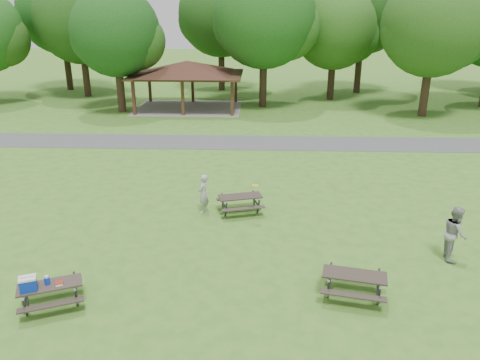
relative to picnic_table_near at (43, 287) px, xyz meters
name	(u,v)px	position (x,y,z in m)	size (l,w,h in m)	color
ground	(204,260)	(4.02, 2.78, -0.66)	(160.00, 160.00, 0.00)	#3D7120
asphalt_path	(230,142)	(4.02, 16.78, -0.65)	(120.00, 3.20, 0.02)	#464648
pavilion	(187,70)	(0.02, 26.78, 2.40)	(8.60, 7.01, 3.76)	#3D2016
tree_row_c	(81,21)	(-9.88, 31.80, 5.88)	(8.19, 7.80, 10.67)	black
tree_row_d	(117,35)	(-4.90, 25.30, 5.11)	(6.93, 6.60, 9.27)	#302015
tree_row_e	(265,20)	(6.12, 27.80, 6.12)	(8.40, 8.00, 11.02)	black
tree_row_f	(335,30)	(12.11, 31.30, 5.18)	(7.35, 7.00, 9.55)	black
tree_row_g	(435,28)	(18.11, 24.80, 5.67)	(7.77, 7.40, 10.25)	black
tree_deep_a	(62,13)	(-12.88, 35.30, 6.47)	(8.40, 8.00, 11.38)	black
tree_deep_b	(222,16)	(2.12, 35.80, 6.23)	(8.40, 8.00, 11.13)	#2E2114
tree_deep_c	(364,10)	(15.12, 34.80, 6.78)	(8.82, 8.40, 11.90)	#321E16
picnic_table_near	(43,287)	(0.00, 0.00, 0.00)	(2.04, 1.87, 1.15)	#312823
picnic_table_middle	(240,200)	(5.04, 6.55, -0.12)	(2.00, 1.76, 0.74)	#2D2520
picnic_table_far	(354,280)	(8.47, 0.89, -0.10)	(2.01, 1.75, 0.76)	#2C2520
frisbee_in_flight	(255,185)	(5.64, 5.73, 0.82)	(0.28, 0.28, 0.02)	gold
frisbee_thrower	(203,194)	(3.58, 6.54, 0.13)	(0.58, 0.38, 1.58)	#A9A9AC
frisbee_catcher	(455,233)	(12.08, 3.21, 0.25)	(0.88, 0.69, 1.82)	gray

